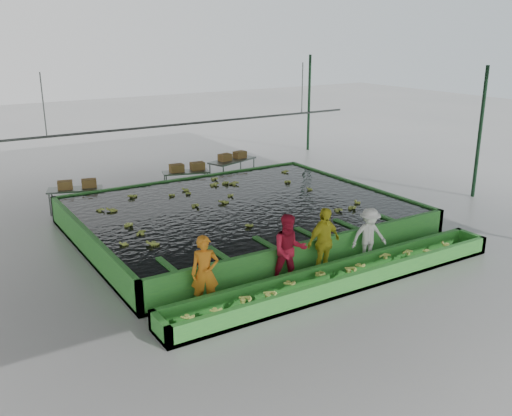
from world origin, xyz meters
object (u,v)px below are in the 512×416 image
worker_a (205,273)px  box_stack_right (233,159)px  worker_c (324,242)px  packing_table_mid (186,181)px  sorting_trough (342,277)px  box_stack_left (77,188)px  worker_b (289,250)px  packing_table_right (232,171)px  flotation_tank (240,216)px  worker_d (369,236)px  box_stack_mid (187,171)px  packing_table_left (76,200)px

worker_a → box_stack_right: 11.57m
worker_c → packing_table_mid: 9.42m
sorting_trough → worker_c: bearing=88.2°
worker_c → box_stack_left: size_ratio=1.41×
worker_a → worker_b: bearing=22.2°
packing_table_right → box_stack_left: 6.72m
flotation_tank → worker_d: bearing=-69.3°
packing_table_right → box_stack_right: size_ratio=1.63×
box_stack_left → sorting_trough: bearing=-68.6°
box_stack_left → box_stack_right: box_stack_right is taller
packing_table_right → flotation_tank: bearing=-117.5°
worker_b → flotation_tank: bearing=96.8°
worker_b → worker_c: 1.10m
worker_d → box_stack_mid: worker_d is taller
sorting_trough → worker_a: bearing=167.0°
packing_table_left → worker_c: bearing=-66.1°
flotation_tank → packing_table_left: bearing=129.9°
worker_c → flotation_tank: bearing=83.8°
worker_c → box_stack_left: (-3.91, 9.10, -0.08)m
flotation_tank → box_stack_right: box_stack_right is taller
worker_d → box_stack_left: worker_d is taller
sorting_trough → worker_a: size_ratio=5.61×
worker_c → box_stack_mid: 9.47m
worker_a → packing_table_right: 11.53m
packing_table_left → box_stack_right: size_ratio=1.41×
sorting_trough → packing_table_mid: (0.50, 10.19, 0.17)m
worker_a → packing_table_mid: (3.95, 9.39, -0.48)m
box_stack_mid → packing_table_left: bearing=-175.1°
box_stack_left → packing_table_right: bearing=4.9°
flotation_tank → sorting_trough: flotation_tank is taller
worker_a → box_stack_left: bearing=114.9°
worker_d → packing_table_mid: (-1.12, 9.39, -0.39)m
flotation_tank → worker_c: size_ratio=5.33×
worker_c → box_stack_left: 9.90m
flotation_tank → box_stack_mid: size_ratio=7.09×
worker_d → box_stack_mid: bearing=111.8°
sorting_trough → packing_table_right: size_ratio=4.61×
box_stack_left → box_stack_right: size_ratio=1.00×
sorting_trough → packing_table_mid: bearing=87.2°
sorting_trough → box_stack_right: bearing=74.9°
box_stack_left → box_stack_mid: box_stack_left is taller
worker_c → worker_d: worker_c is taller
box_stack_right → worker_c: bearing=-106.1°
packing_table_mid → box_stack_left: 4.41m
flotation_tank → box_stack_mid: box_stack_mid is taller
packing_table_left → box_stack_left: (0.11, 0.04, 0.43)m
worker_a → packing_table_left: (-0.53, 9.06, -0.46)m
box_stack_left → box_stack_mid: size_ratio=0.94×
flotation_tank → box_stack_mid: (0.59, 5.16, 0.38)m
worker_d → packing_table_mid: size_ratio=0.88×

